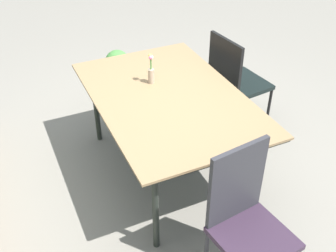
{
  "coord_description": "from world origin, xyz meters",
  "views": [
    {
      "loc": [
        -2.49,
        1.06,
        2.42
      ],
      "look_at": [
        -0.04,
        -0.06,
        0.48
      ],
      "focal_mm": 44.16,
      "sensor_mm": 36.0,
      "label": 1
    }
  ],
  "objects_px": {
    "dining_table": "(168,102)",
    "flower_vase": "(151,72)",
    "chair_end_left": "(246,217)",
    "chair_near_right": "(234,78)",
    "potted_plant": "(118,71)"
  },
  "relations": [
    {
      "from": "dining_table",
      "to": "chair_near_right",
      "type": "height_order",
      "value": "chair_near_right"
    },
    {
      "from": "dining_table",
      "to": "potted_plant",
      "type": "relative_size",
      "value": 3.22
    },
    {
      "from": "chair_end_left",
      "to": "chair_near_right",
      "type": "height_order",
      "value": "chair_end_left"
    },
    {
      "from": "flower_vase",
      "to": "dining_table",
      "type": "bearing_deg",
      "value": -171.21
    },
    {
      "from": "chair_near_right",
      "to": "potted_plant",
      "type": "relative_size",
      "value": 1.87
    },
    {
      "from": "chair_end_left",
      "to": "chair_near_right",
      "type": "xyz_separation_m",
      "value": [
        1.49,
        -0.86,
        -0.02
      ]
    },
    {
      "from": "chair_end_left",
      "to": "chair_near_right",
      "type": "distance_m",
      "value": 1.72
    },
    {
      "from": "chair_end_left",
      "to": "chair_near_right",
      "type": "bearing_deg",
      "value": -127.32
    },
    {
      "from": "chair_near_right",
      "to": "potted_plant",
      "type": "xyz_separation_m",
      "value": [
        1.06,
        0.79,
        -0.27
      ]
    },
    {
      "from": "chair_end_left",
      "to": "potted_plant",
      "type": "relative_size",
      "value": 1.97
    },
    {
      "from": "dining_table",
      "to": "chair_end_left",
      "type": "distance_m",
      "value": 1.14
    },
    {
      "from": "dining_table",
      "to": "flower_vase",
      "type": "relative_size",
      "value": 6.54
    },
    {
      "from": "dining_table",
      "to": "chair_end_left",
      "type": "bearing_deg",
      "value": 179.44
    },
    {
      "from": "chair_near_right",
      "to": "chair_end_left",
      "type": "bearing_deg",
      "value": -36.69
    },
    {
      "from": "potted_plant",
      "to": "flower_vase",
      "type": "bearing_deg",
      "value": 175.72
    }
  ]
}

